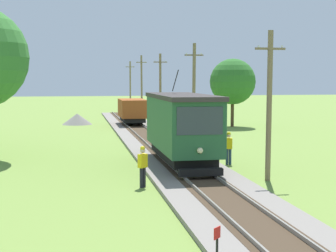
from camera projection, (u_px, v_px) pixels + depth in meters
The scene contains 12 objects.
red_tram at pixel (181, 126), 26.18m from camera, with size 2.60×8.54×4.79m.
freight_car at pixel (132, 110), 49.05m from camera, with size 2.40×5.20×2.31m.
utility_pole_near_tram at pixel (269, 104), 22.56m from camera, with size 1.40×0.30×6.77m.
utility_pole_mid at pixel (194, 91), 36.96m from camera, with size 1.40×0.51×7.22m.
utility_pole_far at pixel (160, 88), 51.62m from camera, with size 1.40×0.32×7.19m.
utility_pole_distant at pixel (142, 84), 66.26m from camera, with size 1.40×0.63×7.71m.
utility_pole_horizon at pixel (130, 84), 80.18m from camera, with size 1.40×0.34×7.41m.
trackside_signal_marker at pixel (217, 248), 11.75m from camera, with size 0.21×0.21×1.18m.
gravel_pile at pixel (77, 119), 51.14m from camera, with size 3.05×3.05×1.11m, color gray.
track_worker at pixel (143, 165), 21.37m from camera, with size 0.45×0.42×1.78m.
second_worker at pixel (229, 146), 27.11m from camera, with size 0.43×0.33×1.78m.
tree_left_far at pixel (233, 82), 48.40m from camera, with size 4.41×4.41×6.56m.
Camera 1 is at (-5.37, -6.65, 4.62)m, focal length 53.80 mm.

